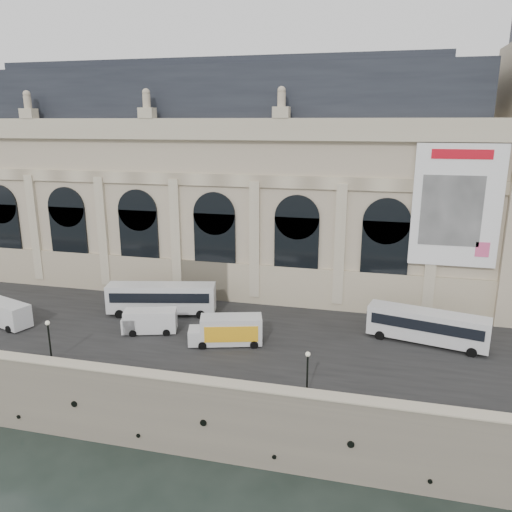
{
  "coord_description": "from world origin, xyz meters",
  "views": [
    {
      "loc": [
        14.77,
        -34.08,
        27.61
      ],
      "look_at": [
        1.11,
        22.0,
        12.04
      ],
      "focal_mm": 35.0,
      "sensor_mm": 36.0,
      "label": 1
    }
  ],
  "objects": [
    {
      "name": "parapet",
      "position": [
        0.0,
        0.6,
        6.62
      ],
      "size": [
        160.0,
        1.4,
        1.21
      ],
      "color": "gray",
      "rests_on": "quay"
    },
    {
      "name": "bus_left",
      "position": [
        -8.6,
        15.88,
        8.04
      ],
      "size": [
        12.6,
        5.23,
        3.64
      ],
      "color": "silver",
      "rests_on": "quay"
    },
    {
      "name": "ground",
      "position": [
        0.0,
        0.0,
        0.0
      ],
      "size": [
        260.0,
        260.0,
        0.0
      ],
      "primitive_type": "plane",
      "color": "black",
      "rests_on": "ground"
    },
    {
      "name": "van_b",
      "position": [
        -23.97,
        8.91,
        7.37
      ],
      "size": [
        6.42,
        4.01,
        2.68
      ],
      "color": "silver",
      "rests_on": "quay"
    },
    {
      "name": "quay",
      "position": [
        0.0,
        35.0,
        3.0
      ],
      "size": [
        160.0,
        70.0,
        6.0
      ],
      "primitive_type": "cube",
      "color": "gray",
      "rests_on": "ground"
    },
    {
      "name": "bus_right",
      "position": [
        20.43,
        14.85,
        7.92
      ],
      "size": [
        11.88,
        4.98,
        3.43
      ],
      "color": "silver",
      "rests_on": "quay"
    },
    {
      "name": "box_truck",
      "position": [
        1.07,
        9.99,
        7.48
      ],
      "size": [
        7.64,
        4.23,
        2.94
      ],
      "color": "silver",
      "rests_on": "quay"
    },
    {
      "name": "lamp_right",
      "position": [
        10.21,
        2.07,
        7.97
      ],
      "size": [
        0.4,
        0.4,
        3.96
      ],
      "color": "black",
      "rests_on": "quay"
    },
    {
      "name": "van_c",
      "position": [
        -7.95,
        10.73,
        7.28
      ],
      "size": [
        5.99,
        3.64,
        2.5
      ],
      "color": "silver",
      "rests_on": "quay"
    },
    {
      "name": "museum",
      "position": [
        -5.98,
        30.86,
        19.72
      ],
      "size": [
        69.0,
        18.7,
        29.1
      ],
      "color": "#BDAF91",
      "rests_on": "quay"
    },
    {
      "name": "lamp_left",
      "position": [
        -13.61,
        2.34,
        8.07
      ],
      "size": [
        0.42,
        0.42,
        4.17
      ],
      "color": "black",
      "rests_on": "quay"
    },
    {
      "name": "street",
      "position": [
        0.0,
        14.0,
        6.03
      ],
      "size": [
        160.0,
        24.0,
        0.06
      ],
      "primitive_type": "cube",
      "color": "#2D2D2D",
      "rests_on": "quay"
    }
  ]
}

